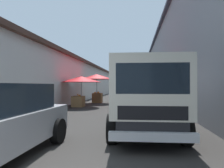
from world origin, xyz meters
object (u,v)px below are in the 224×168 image
(fruit_stall_near_left, at_px, (97,80))
(fruit_stall_mid_lane, at_px, (81,82))
(delivery_truck, at_px, (146,99))
(vendor_by_crates, at_px, (144,97))
(plastic_stool, at_px, (144,99))
(parked_scooter, at_px, (145,99))
(fruit_stall_far_left, at_px, (137,82))

(fruit_stall_near_left, relative_size, fruit_stall_mid_lane, 0.99)
(delivery_truck, distance_m, vendor_by_crates, 3.96)
(fruit_stall_near_left, relative_size, plastic_stool, 6.00)
(fruit_stall_near_left, bearing_deg, parked_scooter, -115.64)
(vendor_by_crates, bearing_deg, fruit_stall_far_left, 9.58)
(fruit_stall_far_left, height_order, delivery_truck, fruit_stall_far_left)
(fruit_stall_near_left, bearing_deg, delivery_truck, -160.97)
(fruit_stall_near_left, distance_m, fruit_stall_far_left, 5.13)
(delivery_truck, relative_size, parked_scooter, 2.96)
(vendor_by_crates, bearing_deg, fruit_stall_mid_lane, 51.28)
(parked_scooter, distance_m, plastic_stool, 2.22)
(fruit_stall_near_left, height_order, parked_scooter, fruit_stall_near_left)
(fruit_stall_mid_lane, distance_m, parked_scooter, 4.57)
(fruit_stall_mid_lane, xyz_separation_m, delivery_truck, (-7.22, -3.96, -0.61))
(plastic_stool, bearing_deg, parked_scooter, 179.39)
(fruit_stall_far_left, height_order, fruit_stall_mid_lane, fruit_stall_far_left)
(vendor_by_crates, height_order, parked_scooter, vendor_by_crates)
(delivery_truck, xyz_separation_m, parked_scooter, (8.25, -0.32, -0.59))
(fruit_stall_near_left, relative_size, vendor_by_crates, 1.72)
(plastic_stool, bearing_deg, fruit_stall_mid_lane, 127.09)
(delivery_truck, distance_m, plastic_stool, 10.50)
(fruit_stall_near_left, distance_m, delivery_truck, 10.69)
(fruit_stall_near_left, relative_size, delivery_truck, 0.52)
(fruit_stall_near_left, xyz_separation_m, parked_scooter, (-1.82, -3.80, -1.44))
(fruit_stall_near_left, xyz_separation_m, fruit_stall_mid_lane, (-2.86, 0.49, -0.24))
(fruit_stall_near_left, height_order, fruit_stall_mid_lane, fruit_stall_near_left)
(fruit_stall_mid_lane, distance_m, plastic_stool, 5.56)
(fruit_stall_near_left, relative_size, fruit_stall_far_left, 1.19)
(fruit_stall_far_left, bearing_deg, fruit_stall_near_left, 38.93)
(fruit_stall_near_left, xyz_separation_m, delivery_truck, (-10.08, -3.48, -0.85))
(fruit_stall_mid_lane, bearing_deg, plastic_stool, -52.91)
(fruit_stall_mid_lane, relative_size, plastic_stool, 6.09)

